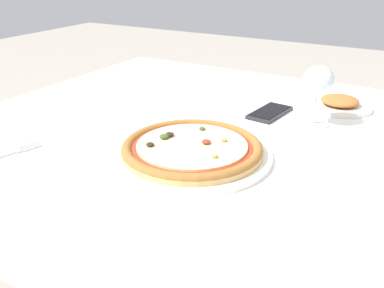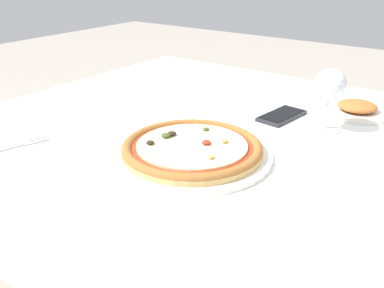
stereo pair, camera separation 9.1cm
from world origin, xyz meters
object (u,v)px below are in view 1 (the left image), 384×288
pizza_plate (192,150)px  side_plate (339,104)px  dining_table (213,160)px  fork (5,155)px  wine_glass_far_left (318,83)px  cell_phone (270,112)px

pizza_plate → side_plate: 0.52m
side_plate → pizza_plate: bearing=-113.1°
dining_table → fork: size_ratio=7.76×
wine_glass_far_left → dining_table: bearing=-137.6°
pizza_plate → cell_phone: (0.05, 0.34, -0.01)m
dining_table → wine_glass_far_left: wine_glass_far_left is taller
pizza_plate → fork: pizza_plate is taller
cell_phone → side_plate: (0.15, 0.15, 0.01)m
cell_phone → fork: bearing=-127.4°
dining_table → fork: (-0.34, -0.34, 0.08)m
fork → wine_glass_far_left: (0.53, 0.52, 0.11)m
fork → wine_glass_far_left: bearing=44.2°
fork → cell_phone: 0.67m
fork → cell_phone: bearing=52.6°
cell_phone → side_plate: size_ratio=0.85×
dining_table → wine_glass_far_left: 0.32m
fork → side_plate: bearing=50.4°
dining_table → side_plate: size_ratio=7.33×
pizza_plate → fork: bearing=-151.0°
dining_table → wine_glass_far_left: size_ratio=8.51×
dining_table → pizza_plate: bearing=-82.1°
wine_glass_far_left → side_plate: (0.03, 0.16, -0.10)m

